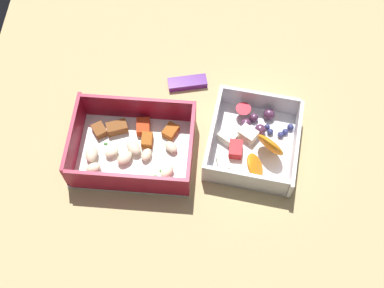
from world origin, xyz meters
TOP-DOWN VIEW (x-y plane):
  - table_surface at (0.00, 0.00)cm, footprint 80.00×80.00cm
  - pasta_container at (-11.29, -0.60)cm, footprint 20.24×15.20cm
  - fruit_bowl at (8.54, 1.38)cm, footprint 16.71×18.11cm
  - candy_bar at (-2.99, 13.75)cm, footprint 7.33×3.69cm

SIDE VIEW (x-z plane):
  - table_surface at x=0.00cm, z-range 0.00..2.00cm
  - candy_bar at x=-2.99cm, z-range 2.00..3.20cm
  - fruit_bowl at x=8.54cm, z-range 0.77..6.79cm
  - pasta_container at x=-11.29cm, z-range 0.85..6.93cm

